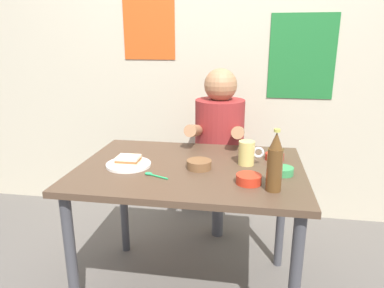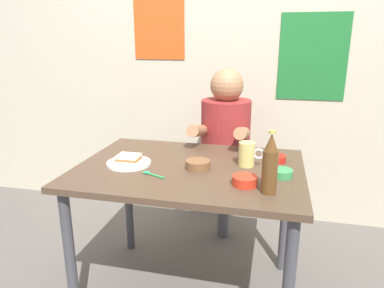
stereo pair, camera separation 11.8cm
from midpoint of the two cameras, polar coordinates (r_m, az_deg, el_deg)
name	(u,v)px [view 2 (the right image)]	position (r m, az deg, el deg)	size (l,w,h in m)	color
wall_back	(224,45)	(2.67, 6.46, 15.54)	(4.40, 0.09, 2.60)	#BCB299
dining_table	(190,184)	(1.78, 1.53, -6.45)	(1.10, 0.80, 0.74)	#4C3828
stool	(224,190)	(2.46, 6.56, -7.43)	(0.34, 0.34, 0.45)	#4C4C51
person_seated	(225,132)	(2.31, 6.86, 1.96)	(0.33, 0.56, 0.72)	maroon
plate_orange	(129,163)	(1.78, -8.30, -3.08)	(0.22, 0.22, 0.01)	silver
sandwich	(129,158)	(1.78, -8.33, -2.32)	(0.11, 0.09, 0.04)	beige
beer_mug	(247,154)	(1.76, 10.79, -1.64)	(0.13, 0.08, 0.12)	#D1BC66
beer_bottle	(270,165)	(1.46, 14.75, -3.36)	(0.06, 0.06, 0.26)	#593819
condiment_bowl_brown	(198,164)	(1.70, 2.95, -3.29)	(0.12, 0.12, 0.04)	brown
sauce_bowl_chili	(245,180)	(1.54, 10.70, -5.78)	(0.11, 0.11, 0.04)	red
dip_bowl_green	(281,173)	(1.67, 16.21, -4.50)	(0.10, 0.10, 0.03)	#388C4C
sambal_bowl_red	(276,158)	(1.87, 15.23, -2.23)	(0.10, 0.10, 0.03)	#B21E14
spoon	(150,174)	(1.64, -4.75, -4.81)	(0.12, 0.06, 0.01)	#26A559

